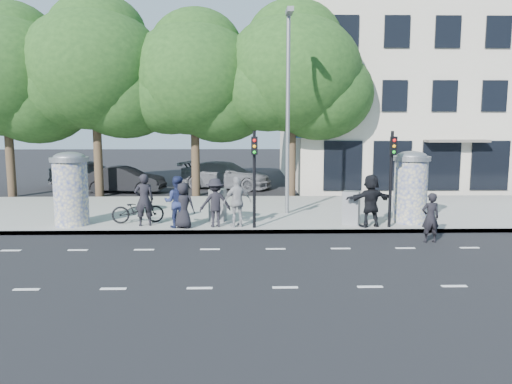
{
  "coord_description": "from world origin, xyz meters",
  "views": [
    {
      "loc": [
        -0.95,
        -13.43,
        3.83
      ],
      "look_at": [
        -0.55,
        3.5,
        1.47
      ],
      "focal_mm": 35.0,
      "sensor_mm": 36.0,
      "label": 1
    }
  ],
  "objects_px": {
    "cabinet_left": "(218,205)",
    "ad_column_left": "(71,187)",
    "man_road": "(430,218)",
    "bicycle": "(138,210)",
    "car_mid": "(124,180)",
    "ped_b": "(144,200)",
    "ped_c": "(177,202)",
    "traffic_pole_far": "(392,169)",
    "ped_a": "(183,205)",
    "ped_d": "(215,203)",
    "ped_f": "(371,201)",
    "ped_e": "(237,202)",
    "street_lamp": "(288,98)",
    "traffic_pole_near": "(254,169)",
    "ad_column_right": "(411,185)",
    "car_right": "(226,175)",
    "cabinet_right": "(351,208)",
    "car_left": "(91,173)"
  },
  "relations": [
    {
      "from": "street_lamp",
      "to": "cabinet_right",
      "type": "distance_m",
      "value": 5.11
    },
    {
      "from": "cabinet_left",
      "to": "ped_a",
      "type": "bearing_deg",
      "value": -118.07
    },
    {
      "from": "car_right",
      "to": "cabinet_left",
      "type": "bearing_deg",
      "value": -160.6
    },
    {
      "from": "ad_column_right",
      "to": "ped_a",
      "type": "distance_m",
      "value": 8.35
    },
    {
      "from": "cabinet_left",
      "to": "car_right",
      "type": "height_order",
      "value": "car_right"
    },
    {
      "from": "ad_column_left",
      "to": "ped_e",
      "type": "relative_size",
      "value": 1.47
    },
    {
      "from": "street_lamp",
      "to": "car_right",
      "type": "distance_m",
      "value": 10.24
    },
    {
      "from": "traffic_pole_near",
      "to": "street_lamp",
      "type": "bearing_deg",
      "value": 63.77
    },
    {
      "from": "ad_column_right",
      "to": "car_mid",
      "type": "distance_m",
      "value": 15.81
    },
    {
      "from": "traffic_pole_near",
      "to": "traffic_pole_far",
      "type": "distance_m",
      "value": 4.8
    },
    {
      "from": "ped_c",
      "to": "car_mid",
      "type": "relative_size",
      "value": 0.42
    },
    {
      "from": "car_right",
      "to": "traffic_pole_near",
      "type": "bearing_deg",
      "value": -154.1
    },
    {
      "from": "car_left",
      "to": "car_mid",
      "type": "height_order",
      "value": "car_left"
    },
    {
      "from": "traffic_pole_near",
      "to": "ped_a",
      "type": "bearing_deg",
      "value": 178.69
    },
    {
      "from": "ped_c",
      "to": "ad_column_right",
      "type": "bearing_deg",
      "value": -174.8
    },
    {
      "from": "ped_c",
      "to": "ped_e",
      "type": "distance_m",
      "value": 2.14
    },
    {
      "from": "traffic_pole_near",
      "to": "man_road",
      "type": "height_order",
      "value": "traffic_pole_near"
    },
    {
      "from": "ped_a",
      "to": "cabinet_left",
      "type": "height_order",
      "value": "ped_a"
    },
    {
      "from": "ped_c",
      "to": "street_lamp",
      "type": "bearing_deg",
      "value": -146.96
    },
    {
      "from": "street_lamp",
      "to": "ped_c",
      "type": "height_order",
      "value": "street_lamp"
    },
    {
      "from": "ad_column_left",
      "to": "car_left",
      "type": "bearing_deg",
      "value": 103.87
    },
    {
      "from": "ped_b",
      "to": "ped_e",
      "type": "height_order",
      "value": "ped_b"
    },
    {
      "from": "ped_f",
      "to": "cabinet_left",
      "type": "xyz_separation_m",
      "value": [
        -5.49,
        1.16,
        -0.33
      ]
    },
    {
      "from": "ped_b",
      "to": "ped_c",
      "type": "xyz_separation_m",
      "value": [
        1.2,
        -0.31,
        -0.03
      ]
    },
    {
      "from": "cabinet_right",
      "to": "cabinet_left",
      "type": "bearing_deg",
      "value": -165.1
    },
    {
      "from": "traffic_pole_near",
      "to": "ped_f",
      "type": "relative_size",
      "value": 1.81
    },
    {
      "from": "car_mid",
      "to": "ped_c",
      "type": "bearing_deg",
      "value": -149.97
    },
    {
      "from": "ped_a",
      "to": "bicycle",
      "type": "height_order",
      "value": "ped_a"
    },
    {
      "from": "ad_column_right",
      "to": "car_left",
      "type": "xyz_separation_m",
      "value": [
        -15.48,
        12.29,
        -0.73
      ]
    },
    {
      "from": "man_road",
      "to": "bicycle",
      "type": "height_order",
      "value": "man_road"
    },
    {
      "from": "man_road",
      "to": "bicycle",
      "type": "distance_m",
      "value": 10.26
    },
    {
      "from": "traffic_pole_near",
      "to": "car_right",
      "type": "xyz_separation_m",
      "value": [
        -1.43,
        11.83,
        -1.45
      ]
    },
    {
      "from": "ad_column_left",
      "to": "ped_e",
      "type": "xyz_separation_m",
      "value": [
        6.0,
        -0.49,
        -0.49
      ]
    },
    {
      "from": "ad_column_right",
      "to": "car_right",
      "type": "xyz_separation_m",
      "value": [
        -7.23,
        10.92,
        -0.75
      ]
    },
    {
      "from": "traffic_pole_far",
      "to": "ped_f",
      "type": "bearing_deg",
      "value": 169.29
    },
    {
      "from": "cabinet_left",
      "to": "ped_d",
      "type": "bearing_deg",
      "value": -76.98
    },
    {
      "from": "ad_column_left",
      "to": "car_right",
      "type": "distance_m",
      "value": 12.29
    },
    {
      "from": "ad_column_left",
      "to": "man_road",
      "type": "height_order",
      "value": "ad_column_left"
    },
    {
      "from": "ped_d",
      "to": "ped_f",
      "type": "distance_m",
      "value": 5.52
    },
    {
      "from": "cabinet_left",
      "to": "ad_column_left",
      "type": "bearing_deg",
      "value": -159.07
    },
    {
      "from": "traffic_pole_far",
      "to": "ped_a",
      "type": "bearing_deg",
      "value": 179.55
    },
    {
      "from": "man_road",
      "to": "car_mid",
      "type": "xyz_separation_m",
      "value": [
        -12.58,
        11.84,
        -0.09
      ]
    },
    {
      "from": "street_lamp",
      "to": "car_left",
      "type": "bearing_deg",
      "value": 136.95
    },
    {
      "from": "ped_d",
      "to": "car_mid",
      "type": "xyz_separation_m",
      "value": [
        -5.56,
        9.94,
        -0.3
      ]
    },
    {
      "from": "ped_f",
      "to": "car_mid",
      "type": "height_order",
      "value": "ped_f"
    },
    {
      "from": "ped_b",
      "to": "cabinet_left",
      "type": "bearing_deg",
      "value": -177.98
    },
    {
      "from": "street_lamp",
      "to": "ped_f",
      "type": "distance_m",
      "value": 5.34
    },
    {
      "from": "ad_column_left",
      "to": "man_road",
      "type": "xyz_separation_m",
      "value": [
        12.23,
        -2.33,
        -0.73
      ]
    },
    {
      "from": "ad_column_right",
      "to": "car_right",
      "type": "distance_m",
      "value": 13.12
    },
    {
      "from": "ped_a",
      "to": "cabinet_right",
      "type": "distance_m",
      "value": 6.05
    }
  ]
}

